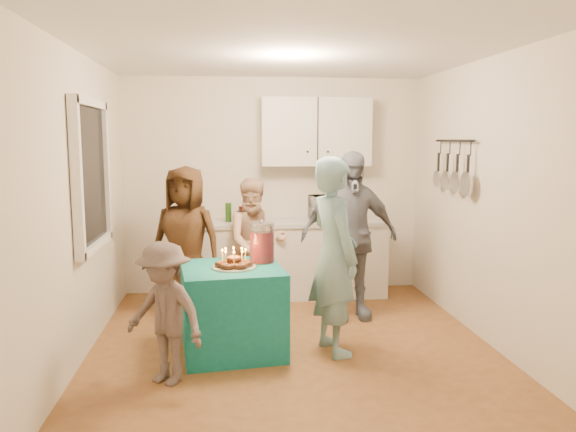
{
  "coord_description": "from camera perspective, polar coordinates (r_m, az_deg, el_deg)",
  "views": [
    {
      "loc": [
        -0.58,
        -4.83,
        1.86
      ],
      "look_at": [
        0.0,
        0.35,
        1.15
      ],
      "focal_mm": 35.0,
      "sensor_mm": 36.0,
      "label": 1
    }
  ],
  "objects": [
    {
      "name": "back_wall",
      "position": [
        6.87,
        -1.53,
        3.09
      ],
      "size": [
        3.6,
        3.6,
        0.0
      ],
      "primitive_type": "plane",
      "color": "silver",
      "rests_on": "floor"
    },
    {
      "name": "left_wall",
      "position": [
        5.01,
        -20.45,
        0.85
      ],
      "size": [
        4.0,
        4.0,
        0.0
      ],
      "primitive_type": "plane",
      "color": "silver",
      "rests_on": "floor"
    },
    {
      "name": "counter",
      "position": [
        6.73,
        0.42,
        -4.51
      ],
      "size": [
        2.2,
        0.58,
        0.86
      ],
      "primitive_type": "cube",
      "color": "white",
      "rests_on": "floor"
    },
    {
      "name": "upper_cabinet",
      "position": [
        6.76,
        2.83,
        8.52
      ],
      "size": [
        1.3,
        0.3,
        0.8
      ],
      "primitive_type": "cube",
      "color": "white",
      "rests_on": "back_wall"
    },
    {
      "name": "woman_back_right",
      "position": [
        5.84,
        6.24,
        -2.0
      ],
      "size": [
        1.05,
        0.5,
        1.75
      ],
      "primitive_type": "imported",
      "rotation": [
        0.0,
        0.0,
        0.08
      ],
      "color": "black",
      "rests_on": "floor"
    },
    {
      "name": "floor",
      "position": [
        5.2,
        0.44,
        -13.18
      ],
      "size": [
        4.0,
        4.0,
        0.0
      ],
      "primitive_type": "plane",
      "color": "brown",
      "rests_on": "ground"
    },
    {
      "name": "donut_cake",
      "position": [
        4.87,
        -5.52,
        -4.24
      ],
      "size": [
        0.38,
        0.38,
        0.18
      ],
      "primitive_type": null,
      "color": "#381C0C",
      "rests_on": "party_table"
    },
    {
      "name": "woman_back_center",
      "position": [
        6.27,
        -3.3,
        -2.74
      ],
      "size": [
        0.77,
        0.63,
        1.44
      ],
      "primitive_type": "imported",
      "rotation": [
        0.0,
        0.0,
        0.13
      ],
      "color": "tan",
      "rests_on": "floor"
    },
    {
      "name": "punch_jar",
      "position": [
        5.07,
        -2.68,
        -2.82
      ],
      "size": [
        0.22,
        0.22,
        0.34
      ],
      "primitive_type": "cylinder",
      "color": "red",
      "rests_on": "party_table"
    },
    {
      "name": "microwave",
      "position": [
        6.7,
        4.63,
        0.84
      ],
      "size": [
        0.58,
        0.43,
        0.29
      ],
      "primitive_type": "imported",
      "rotation": [
        0.0,
        0.0,
        0.15
      ],
      "color": "white",
      "rests_on": "countertop"
    },
    {
      "name": "child_near_left",
      "position": [
        4.43,
        -12.42,
        -9.63
      ],
      "size": [
        0.82,
        0.75,
        1.1
      ],
      "primitive_type": "imported",
      "rotation": [
        0.0,
        0.0,
        -0.62
      ],
      "color": "#514341",
      "rests_on": "floor"
    },
    {
      "name": "man_birthday",
      "position": [
        4.89,
        4.71,
        -4.06
      ],
      "size": [
        0.56,
        0.71,
        1.72
      ],
      "primitive_type": "imported",
      "rotation": [
        0.0,
        0.0,
        1.83
      ],
      "color": "#7DAAB6",
      "rests_on": "floor"
    },
    {
      "name": "ceiling",
      "position": [
        4.92,
        0.47,
        16.42
      ],
      "size": [
        4.0,
        4.0,
        0.0
      ],
      "primitive_type": "plane",
      "color": "white",
      "rests_on": "floor"
    },
    {
      "name": "right_wall",
      "position": [
        5.41,
        19.76,
        1.36
      ],
      "size": [
        4.0,
        4.0,
        0.0
      ],
      "primitive_type": "plane",
      "color": "silver",
      "rests_on": "floor"
    },
    {
      "name": "woman_back_left",
      "position": [
        6.02,
        -10.32,
        -2.55
      ],
      "size": [
        0.9,
        0.73,
        1.59
      ],
      "primitive_type": "imported",
      "rotation": [
        0.0,
        0.0,
        -0.33
      ],
      "color": "brown",
      "rests_on": "floor"
    },
    {
      "name": "pot_rack",
      "position": [
        5.99,
        16.26,
        4.97
      ],
      "size": [
        0.12,
        1.0,
        0.6
      ],
      "primitive_type": "cube",
      "color": "black",
      "rests_on": "right_wall"
    },
    {
      "name": "party_table",
      "position": [
        5.02,
        -5.68,
        -9.42
      ],
      "size": [
        0.94,
        0.94,
        0.76
      ],
      "primitive_type": "cube",
      "rotation": [
        0.0,
        0.0,
        0.12
      ],
      "color": "#11736E",
      "rests_on": "floor"
    },
    {
      "name": "window_night",
      "position": [
        5.27,
        -19.48,
        3.95
      ],
      "size": [
        0.04,
        1.0,
        1.2
      ],
      "primitive_type": "cube",
      "color": "black",
      "rests_on": "left_wall"
    },
    {
      "name": "countertop",
      "position": [
        6.64,
        0.42,
        -0.68
      ],
      "size": [
        2.24,
        0.62,
        0.05
      ],
      "primitive_type": "cube",
      "color": "beige",
      "rests_on": "counter"
    }
  ]
}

